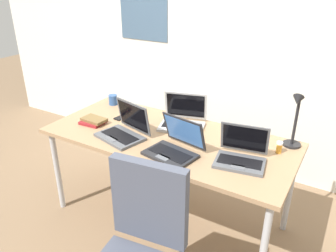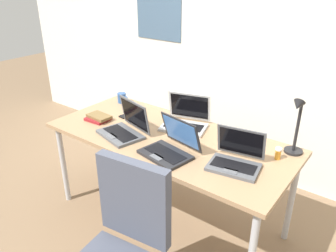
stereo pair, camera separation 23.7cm
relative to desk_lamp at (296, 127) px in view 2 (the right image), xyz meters
name	(u,v)px [view 2 (the right image)]	position (x,y,z in m)	size (l,w,h in m)	color
ground_plane	(168,217)	(-0.80, -0.28, -0.94)	(12.00, 12.00, 0.00)	#7A6047
wall_back	(242,35)	(-0.80, 0.82, 0.36)	(6.00, 0.13, 2.60)	silver
desk	(168,143)	(-0.80, -0.28, -0.25)	(1.80, 0.80, 0.74)	#9E7A56
desk_lamp	(296,127)	(0.00, 0.00, 0.00)	(0.12, 0.18, 0.40)	black
laptop_back_right	(125,128)	(-1.07, -0.44, -0.15)	(0.38, 0.34, 0.24)	#515459
laptop_near_mouse	(170,147)	(-0.64, -0.47, -0.15)	(0.37, 0.34, 0.23)	#232326
laptop_front_right	(236,159)	(-0.23, -0.35, -0.15)	(0.34, 0.31, 0.22)	#515459
laptop_mid_desk	(185,121)	(-0.79, -0.07, -0.15)	(0.39, 0.35, 0.24)	#B7BABC
computer_mouse	(240,143)	(-0.32, -0.09, -0.18)	(0.06, 0.10, 0.03)	black
cell_phone	(128,115)	(-1.29, -0.18, -0.19)	(0.06, 0.14, 0.01)	black
pill_bottle	(278,153)	(-0.05, -0.12, -0.16)	(0.04, 0.04, 0.08)	gold
book_stack	(99,118)	(-1.41, -0.38, -0.18)	(0.20, 0.16, 0.04)	maroon
coffee_mug	(122,98)	(-1.53, 0.01, -0.15)	(0.11, 0.08, 0.09)	#2D518C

